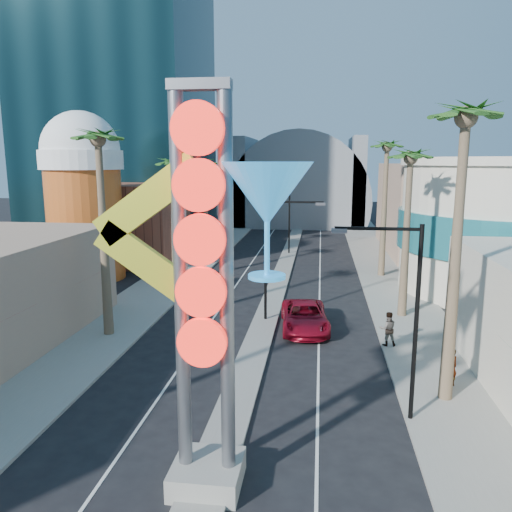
# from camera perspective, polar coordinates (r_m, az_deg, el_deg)

# --- Properties ---
(sidewalk_west) EXTENTS (5.00, 100.00, 0.15)m
(sidewalk_west) POSITION_cam_1_polar(r_m,az_deg,el_deg) (48.99, -8.07, -1.36)
(sidewalk_west) COLOR gray
(sidewalk_west) RESTS_ON ground
(sidewalk_east) EXTENTS (5.00, 100.00, 0.15)m
(sidewalk_east) POSITION_cam_1_polar(r_m,az_deg,el_deg) (47.65, 14.55, -1.95)
(sidewalk_east) COLOR gray
(sidewalk_east) RESTS_ON ground
(median) EXTENTS (1.60, 84.00, 0.15)m
(median) POSITION_cam_1_polar(r_m,az_deg,el_deg) (50.30, 3.34, -0.95)
(median) COLOR gray
(median) RESTS_ON ground
(hotel_tower) EXTENTS (20.00, 20.00, 50.00)m
(hotel_tower) POSITION_cam_1_polar(r_m,az_deg,el_deg) (69.62, -15.42, 22.63)
(hotel_tower) COLOR black
(hotel_tower) RESTS_ON ground
(brick_filler_west) EXTENTS (10.00, 10.00, 8.00)m
(brick_filler_west) POSITION_cam_1_polar(r_m,az_deg,el_deg) (53.20, -14.10, 3.67)
(brick_filler_west) COLOR brown
(brick_filler_west) RESTS_ON ground
(filler_east) EXTENTS (10.00, 20.00, 10.00)m
(filler_east) POSITION_cam_1_polar(r_m,az_deg,el_deg) (60.69, 19.41, 5.18)
(filler_east) COLOR tan
(filler_east) RESTS_ON ground
(beer_mug) EXTENTS (7.00, 7.00, 14.50)m
(beer_mug) POSITION_cam_1_polar(r_m,az_deg,el_deg) (45.98, -19.14, 7.14)
(beer_mug) COLOR #C15319
(beer_mug) RESTS_ON ground
(turquoise_building) EXTENTS (16.60, 16.60, 10.60)m
(turquoise_building) POSITION_cam_1_polar(r_m,az_deg,el_deg) (43.94, 26.76, 3.03)
(turquoise_building) COLOR beige
(turquoise_building) RESTS_ON ground
(canopy) EXTENTS (22.00, 16.00, 22.00)m
(canopy) POSITION_cam_1_polar(r_m,az_deg,el_deg) (83.42, 5.05, 6.65)
(canopy) COLOR slate
(canopy) RESTS_ON ground
(neon_sign) EXTENTS (6.53, 2.60, 12.55)m
(neon_sign) POSITION_cam_1_polar(r_m,az_deg,el_deg) (14.64, -2.98, -1.07)
(neon_sign) COLOR gray
(neon_sign) RESTS_ON ground
(streetlight_0) EXTENTS (3.79, 0.25, 8.00)m
(streetlight_0) POSITION_cam_1_polar(r_m,az_deg,el_deg) (31.73, 2.10, 0.94)
(streetlight_0) COLOR black
(streetlight_0) RESTS_ON ground
(streetlight_1) EXTENTS (3.79, 0.25, 8.00)m
(streetlight_1) POSITION_cam_1_polar(r_m,az_deg,el_deg) (55.54, 3.27, 5.18)
(streetlight_1) COLOR black
(streetlight_1) RESTS_ON ground
(streetlight_2) EXTENTS (3.45, 0.25, 8.00)m
(streetlight_2) POSITION_cam_1_polar(r_m,az_deg,el_deg) (20.18, 16.62, -5.43)
(streetlight_2) COLOR black
(streetlight_2) RESTS_ON ground
(palm_1) EXTENTS (2.40, 2.40, 12.70)m
(palm_1) POSITION_cam_1_polar(r_m,az_deg,el_deg) (29.84, -17.55, 11.30)
(palm_1) COLOR brown
(palm_1) RESTS_ON ground
(palm_2) EXTENTS (2.40, 2.40, 11.20)m
(palm_2) POSITION_cam_1_polar(r_m,az_deg,el_deg) (42.97, -9.54, 9.56)
(palm_2) COLOR brown
(palm_2) RESTS_ON ground
(palm_3) EXTENTS (2.40, 2.40, 11.20)m
(palm_3) POSITION_cam_1_polar(r_m,az_deg,el_deg) (54.57, -5.85, 9.88)
(palm_3) COLOR brown
(palm_3) RESTS_ON ground
(palm_5) EXTENTS (2.40, 2.40, 13.20)m
(palm_5) POSITION_cam_1_polar(r_m,az_deg,el_deg) (21.88, 22.74, 12.49)
(palm_5) COLOR brown
(palm_5) RESTS_ON ground
(palm_6) EXTENTS (2.40, 2.40, 11.70)m
(palm_6) POSITION_cam_1_polar(r_m,az_deg,el_deg) (33.60, 17.21, 9.68)
(palm_6) COLOR brown
(palm_6) RESTS_ON ground
(palm_7) EXTENTS (2.40, 2.40, 12.70)m
(palm_7) POSITION_cam_1_polar(r_m,az_deg,el_deg) (45.48, 14.72, 11.11)
(palm_7) COLOR brown
(palm_7) RESTS_ON ground
(red_pickup) EXTENTS (3.34, 6.26, 1.67)m
(red_pickup) POSITION_cam_1_polar(r_m,az_deg,el_deg) (31.24, 5.58, -6.91)
(red_pickup) COLOR maroon
(red_pickup) RESTS_ON ground
(pedestrian_a) EXTENTS (0.77, 0.63, 1.81)m
(pedestrian_a) POSITION_cam_1_polar(r_m,az_deg,el_deg) (24.96, 21.35, -11.75)
(pedestrian_a) COLOR gray
(pedestrian_a) RESTS_ON sidewalk_east
(pedestrian_b) EXTENTS (1.02, 0.83, 1.94)m
(pedestrian_b) POSITION_cam_1_polar(r_m,az_deg,el_deg) (29.03, 14.83, -8.03)
(pedestrian_b) COLOR gray
(pedestrian_b) RESTS_ON sidewalk_east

